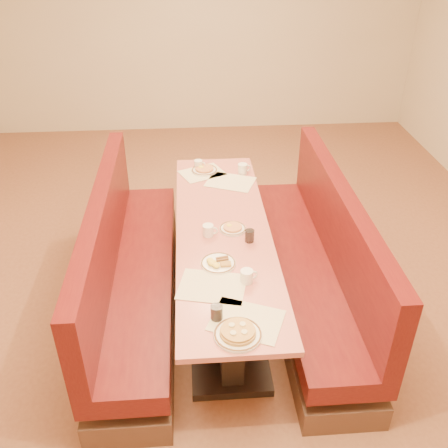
{
  "coord_description": "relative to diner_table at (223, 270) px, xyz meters",
  "views": [
    {
      "loc": [
        -0.23,
        -3.12,
        2.78
      ],
      "look_at": [
        0.0,
        -0.08,
        0.85
      ],
      "focal_mm": 40.0,
      "sensor_mm": 36.0,
      "label": 1
    }
  ],
  "objects": [
    {
      "name": "booth_right",
      "position": [
        0.73,
        0.0,
        -0.01
      ],
      "size": [
        0.55,
        2.5,
        1.05
      ],
      "color": "#4C3326",
      "rests_on": "ground"
    },
    {
      "name": "coffee_mug_c",
      "position": [
        0.25,
        0.93,
        0.42
      ],
      "size": [
        0.12,
        0.08,
        0.09
      ],
      "rotation": [
        0.0,
        0.0,
        0.18
      ],
      "color": "white",
      "rests_on": "diner_table"
    },
    {
      "name": "eggs_plate",
      "position": [
        -0.07,
        -0.43,
        0.39
      ],
      "size": [
        0.24,
        0.24,
        0.05
      ],
      "rotation": [
        0.0,
        0.0,
        0.03
      ],
      "color": "white",
      "rests_on": "diner_table"
    },
    {
      "name": "pancake_plate",
      "position": [
        0.0,
        -1.1,
        0.4
      ],
      "size": [
        0.27,
        0.27,
        0.06
      ],
      "rotation": [
        0.0,
        0.0,
        0.39
      ],
      "color": "white",
      "rests_on": "diner_table"
    },
    {
      "name": "booth_left",
      "position": [
        -0.73,
        0.0,
        -0.01
      ],
      "size": [
        0.55,
        2.5,
        1.05
      ],
      "color": "#4C3326",
      "rests_on": "ground"
    },
    {
      "name": "room_envelope",
      "position": [
        0.0,
        0.0,
        1.56
      ],
      "size": [
        6.04,
        8.04,
        2.82
      ],
      "color": "beige",
      "rests_on": "ground"
    },
    {
      "name": "placemat_near_right",
      "position": [
        0.06,
        -0.98,
        0.38
      ],
      "size": [
        0.49,
        0.44,
        0.0
      ],
      "primitive_type": "cube",
      "rotation": [
        0.0,
        0.0,
        -0.4
      ],
      "color": "beige",
      "rests_on": "diner_table"
    },
    {
      "name": "ground",
      "position": [
        0.0,
        0.0,
        -0.37
      ],
      "size": [
        8.0,
        8.0,
        0.0
      ],
      "primitive_type": "plane",
      "color": "#9E6647",
      "rests_on": "ground"
    },
    {
      "name": "placemat_near_left",
      "position": [
        -0.12,
        -0.66,
        0.38
      ],
      "size": [
        0.48,
        0.4,
        0.0
      ],
      "primitive_type": "cube",
      "rotation": [
        0.0,
        0.0,
        -0.23
      ],
      "color": "beige",
      "rests_on": "diner_table"
    },
    {
      "name": "extra_plate_far",
      "position": [
        -0.1,
        0.99,
        0.39
      ],
      "size": [
        0.24,
        0.24,
        0.05
      ],
      "rotation": [
        0.0,
        0.0,
        -0.12
      ],
      "color": "white",
      "rests_on": "diner_table"
    },
    {
      "name": "coffee_mug_d",
      "position": [
        -0.15,
        1.06,
        0.42
      ],
      "size": [
        0.11,
        0.08,
        0.08
      ],
      "rotation": [
        0.0,
        0.0,
        -0.22
      ],
      "color": "white",
      "rests_on": "diner_table"
    },
    {
      "name": "placemat_far_left",
      "position": [
        -0.12,
        0.96,
        0.38
      ],
      "size": [
        0.46,
        0.41,
        0.0
      ],
      "primitive_type": "cube",
      "rotation": [
        0.0,
        0.0,
        0.42
      ],
      "color": "beige",
      "rests_on": "diner_table"
    },
    {
      "name": "soda_tumbler_mid",
      "position": [
        0.18,
        -0.16,
        0.42
      ],
      "size": [
        0.07,
        0.07,
        0.09
      ],
      "color": "black",
      "rests_on": "diner_table"
    },
    {
      "name": "diner_table",
      "position": [
        0.0,
        0.0,
        0.0
      ],
      "size": [
        0.7,
        2.5,
        0.75
      ],
      "color": "black",
      "rests_on": "ground"
    },
    {
      "name": "soda_tumbler_near",
      "position": [
        -0.11,
        -0.95,
        0.42
      ],
      "size": [
        0.07,
        0.07,
        0.1
      ],
      "color": "black",
      "rests_on": "diner_table"
    },
    {
      "name": "coffee_mug_a",
      "position": [
        0.11,
        -0.62,
        0.42
      ],
      "size": [
        0.12,
        0.08,
        0.09
      ],
      "rotation": [
        0.0,
        0.0,
        0.23
      ],
      "color": "white",
      "rests_on": "diner_table"
    },
    {
      "name": "coffee_mug_b",
      "position": [
        -0.11,
        -0.07,
        0.42
      ],
      "size": [
        0.11,
        0.08,
        0.09
      ],
      "rotation": [
        0.0,
        0.0,
        -0.19
      ],
      "color": "white",
      "rests_on": "diner_table"
    },
    {
      "name": "placemat_far_right",
      "position": [
        0.12,
        0.76,
        0.38
      ],
      "size": [
        0.49,
        0.43,
        0.0
      ],
      "primitive_type": "cube",
      "rotation": [
        0.0,
        0.0,
        -0.39
      ],
      "color": "beige",
      "rests_on": "diner_table"
    },
    {
      "name": "extra_plate_mid",
      "position": [
        0.07,
        -0.0,
        0.39
      ],
      "size": [
        0.2,
        0.2,
        0.04
      ],
      "rotation": [
        0.0,
        0.0,
        0.0
      ],
      "color": "white",
      "rests_on": "diner_table"
    }
  ]
}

